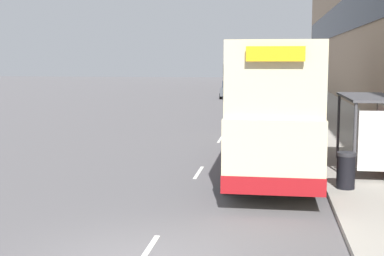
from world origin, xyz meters
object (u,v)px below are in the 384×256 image
at_px(double_decker_bus_near, 273,104).
at_px(car_0, 231,90).
at_px(litter_bin, 346,170).
at_px(double_decker_bus_ahead, 272,84).
at_px(bus_shelter, 375,119).

height_order(double_decker_bus_near, car_0, double_decker_bus_near).
xyz_separation_m(double_decker_bus_near, litter_bin, (2.08, -3.11, -1.62)).
height_order(double_decker_bus_near, litter_bin, double_decker_bus_near).
height_order(double_decker_bus_ahead, litter_bin, double_decker_bus_ahead).
bearing_deg(double_decker_bus_ahead, litter_bin, -83.50).
bearing_deg(car_0, litter_bin, 99.21).
relative_size(bus_shelter, car_0, 1.00).
height_order(bus_shelter, double_decker_bus_near, double_decker_bus_near).
height_order(bus_shelter, car_0, bus_shelter).
relative_size(double_decker_bus_near, car_0, 2.70).
xyz_separation_m(double_decker_bus_ahead, litter_bin, (2.14, -18.75, -1.62)).
bearing_deg(double_decker_bus_ahead, double_decker_bus_near, -89.77).
bearing_deg(double_decker_bus_near, car_0, 96.69).
xyz_separation_m(bus_shelter, litter_bin, (-1.22, -2.56, -1.21)).
bearing_deg(double_decker_bus_near, litter_bin, -56.25).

